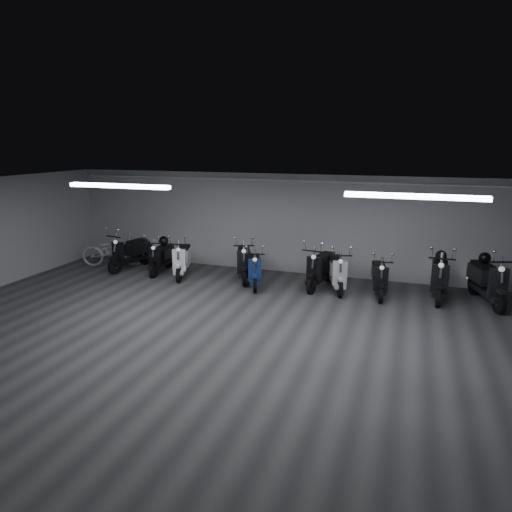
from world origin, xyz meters
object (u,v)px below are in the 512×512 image
(scooter_4, at_px, (254,264))
(scooter_7, at_px, (380,272))
(scooter_3, at_px, (244,256))
(helmet_2, at_px, (164,241))
(scooter_0, at_px, (130,247))
(scooter_8, at_px, (440,270))
(scooter_2, at_px, (182,254))
(bicycle, at_px, (113,247))
(scooter_5, at_px, (321,262))
(helmet_1, at_px, (485,258))
(scooter_1, at_px, (161,252))
(scooter_6, at_px, (337,266))
(helmet_0, at_px, (441,256))
(scooter_9, at_px, (488,274))

(scooter_4, distance_m, scooter_7, 3.13)
(scooter_3, bearing_deg, helmet_2, 157.34)
(scooter_0, distance_m, scooter_8, 8.46)
(scooter_0, height_order, scooter_2, scooter_0)
(bicycle, bearing_deg, scooter_4, -116.76)
(scooter_7, bearing_deg, scooter_5, 164.78)
(scooter_4, height_order, scooter_8, scooter_8)
(helmet_1, bearing_deg, scooter_1, -177.41)
(scooter_2, relative_size, scooter_8, 0.92)
(scooter_6, distance_m, scooter_8, 2.42)
(scooter_7, xyz_separation_m, helmet_0, (1.37, 0.48, 0.40))
(scooter_1, height_order, scooter_5, scooter_5)
(scooter_2, height_order, scooter_9, scooter_9)
(scooter_6, xyz_separation_m, helmet_0, (2.42, 0.38, 0.36))
(scooter_8, bearing_deg, scooter_7, -168.82)
(scooter_6, height_order, helmet_2, scooter_6)
(scooter_0, bearing_deg, scooter_3, 13.31)
(scooter_4, height_order, helmet_0, scooter_4)
(scooter_2, height_order, helmet_0, scooter_2)
(scooter_2, distance_m, scooter_4, 2.19)
(scooter_7, bearing_deg, scooter_9, -3.83)
(scooter_4, distance_m, helmet_0, 4.57)
(scooter_9, bearing_deg, scooter_8, 162.39)
(scooter_5, xyz_separation_m, helmet_0, (2.84, 0.31, 0.33))
(scooter_2, height_order, scooter_4, scooter_2)
(scooter_6, bearing_deg, helmet_0, -9.52)
(scooter_5, bearing_deg, scooter_4, -155.23)
(scooter_4, height_order, helmet_2, scooter_4)
(scooter_3, height_order, scooter_4, scooter_3)
(scooter_0, distance_m, scooter_4, 4.00)
(scooter_5, height_order, bicycle, scooter_5)
(scooter_6, distance_m, scooter_9, 3.45)
(scooter_8, bearing_deg, scooter_2, -175.43)
(scooter_1, height_order, scooter_6, scooter_6)
(scooter_6, distance_m, helmet_0, 2.48)
(scooter_4, height_order, bicycle, scooter_4)
(scooter_7, xyz_separation_m, helmet_2, (-6.07, 0.30, 0.28))
(scooter_2, bearing_deg, scooter_0, 156.50)
(scooter_6, bearing_deg, scooter_9, -16.79)
(scooter_2, xyz_separation_m, scooter_6, (4.25, 0.16, -0.00))
(scooter_0, xyz_separation_m, helmet_1, (9.42, 0.34, 0.36))
(scooter_3, bearing_deg, scooter_4, -66.04)
(scooter_2, relative_size, helmet_2, 6.34)
(scooter_2, bearing_deg, scooter_8, -15.40)
(scooter_0, xyz_separation_m, scooter_2, (1.80, -0.18, -0.02))
(scooter_3, distance_m, scooter_6, 2.53)
(scooter_5, distance_m, scooter_9, 3.86)
(bicycle, bearing_deg, scooter_8, -110.74)
(scooter_1, distance_m, scooter_5, 4.58)
(scooter_3, bearing_deg, scooter_2, 168.53)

